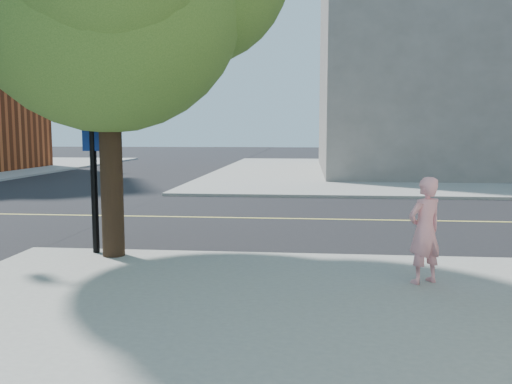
# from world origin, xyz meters

# --- Properties ---
(ground) EXTENTS (140.00, 140.00, 0.00)m
(ground) POSITION_xyz_m (0.00, 0.00, 0.00)
(ground) COLOR black
(ground) RESTS_ON ground
(road_ew) EXTENTS (140.00, 9.00, 0.01)m
(road_ew) POSITION_xyz_m (0.00, 4.50, 0.01)
(road_ew) COLOR black
(road_ew) RESTS_ON ground
(sidewalk_ne) EXTENTS (29.00, 25.00, 0.12)m
(sidewalk_ne) POSITION_xyz_m (13.50, 21.50, 0.06)
(sidewalk_ne) COLOR gray
(sidewalk_ne) RESTS_ON ground
(filler_ne) EXTENTS (18.00, 16.00, 14.00)m
(filler_ne) POSITION_xyz_m (14.00, 22.00, 7.12)
(filler_ne) COLOR slate
(filler_ne) RESTS_ON sidewalk_ne
(man_on_phone) EXTENTS (0.68, 0.61, 1.55)m
(man_on_phone) POSITION_xyz_m (5.89, -1.74, 0.90)
(man_on_phone) COLOR pink
(man_on_phone) RESTS_ON sidewalk_se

